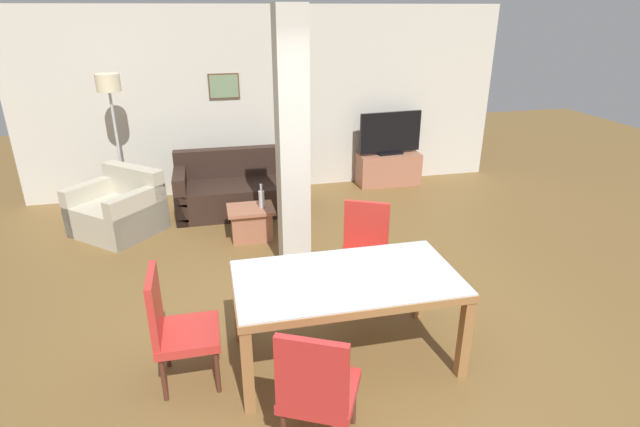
# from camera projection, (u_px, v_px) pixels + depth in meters

# --- Properties ---
(ground_plane) EXTENTS (18.00, 18.00, 0.00)m
(ground_plane) POSITION_uv_depth(u_px,v_px,m) (345.00, 356.00, 4.11)
(ground_plane) COLOR brown
(back_wall) EXTENTS (7.20, 0.09, 2.70)m
(back_wall) POSITION_uv_depth(u_px,v_px,m) (270.00, 101.00, 7.45)
(back_wall) COLOR beige
(back_wall) RESTS_ON ground_plane
(divider_pillar) EXTENTS (0.30, 0.36, 2.70)m
(divider_pillar) POSITION_uv_depth(u_px,v_px,m) (292.00, 146.00, 5.07)
(divider_pillar) COLOR beige
(divider_pillar) RESTS_ON ground_plane
(dining_table) EXTENTS (1.74, 0.94, 0.75)m
(dining_table) POSITION_uv_depth(u_px,v_px,m) (346.00, 293.00, 3.88)
(dining_table) COLOR #9A693B
(dining_table) RESTS_ON ground_plane
(dining_chair_near_left) EXTENTS (0.62, 0.62, 0.94)m
(dining_chair_near_left) POSITION_uv_depth(u_px,v_px,m) (317.00, 387.00, 3.05)
(dining_chair_near_left) COLOR red
(dining_chair_near_left) RESTS_ON ground_plane
(dining_chair_head_left) EXTENTS (0.46, 0.46, 0.94)m
(dining_chair_head_left) POSITION_uv_depth(u_px,v_px,m) (175.00, 325.00, 3.65)
(dining_chair_head_left) COLOR red
(dining_chair_head_left) RESTS_ON ground_plane
(dining_chair_far_right) EXTENTS (0.61, 0.61, 0.94)m
(dining_chair_far_right) POSITION_uv_depth(u_px,v_px,m) (364.00, 249.00, 4.80)
(dining_chair_far_right) COLOR red
(dining_chair_far_right) RESTS_ON ground_plane
(sofa) EXTENTS (1.75, 0.86, 0.82)m
(sofa) POSITION_uv_depth(u_px,v_px,m) (240.00, 190.00, 6.97)
(sofa) COLOR #2E1F18
(sofa) RESTS_ON ground_plane
(armchair) EXTENTS (1.26, 1.25, 0.78)m
(armchair) POSITION_uv_depth(u_px,v_px,m) (119.00, 211.00, 6.29)
(armchair) COLOR beige
(armchair) RESTS_ON ground_plane
(coffee_table) EXTENTS (0.56, 0.45, 0.40)m
(coffee_table) POSITION_uv_depth(u_px,v_px,m) (251.00, 222.00, 6.13)
(coffee_table) COLOR #A36448
(coffee_table) RESTS_ON ground_plane
(bottle) EXTENTS (0.07, 0.07, 0.29)m
(bottle) POSITION_uv_depth(u_px,v_px,m) (262.00, 198.00, 6.04)
(bottle) COLOR #B2B7BC
(bottle) RESTS_ON coffee_table
(tv_stand) EXTENTS (0.99, 0.40, 0.50)m
(tv_stand) POSITION_uv_depth(u_px,v_px,m) (388.00, 169.00, 8.00)
(tv_stand) COLOR #A96A4F
(tv_stand) RESTS_ON ground_plane
(tv_screen) EXTENTS (1.01, 0.24, 0.66)m
(tv_screen) POSITION_uv_depth(u_px,v_px,m) (390.00, 134.00, 7.78)
(tv_screen) COLOR black
(tv_screen) RESTS_ON tv_stand
(floor_lamp) EXTENTS (0.30, 0.30, 1.88)m
(floor_lamp) POSITION_uv_depth(u_px,v_px,m) (110.00, 98.00, 6.40)
(floor_lamp) COLOR #B7B7BC
(floor_lamp) RESTS_ON ground_plane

